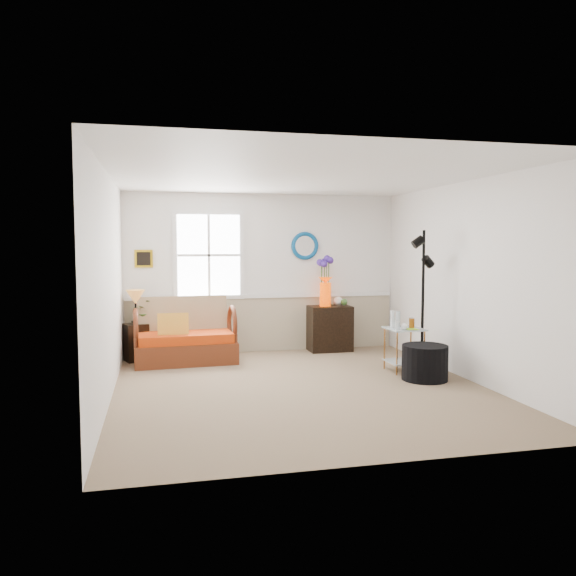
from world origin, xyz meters
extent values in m
cube|color=#826B4F|center=(0.00, 0.00, 0.00)|extent=(4.50, 5.00, 0.01)
cube|color=white|center=(0.00, 0.00, 2.60)|extent=(4.50, 5.00, 0.01)
cube|color=white|center=(0.00, 2.50, 1.30)|extent=(4.50, 0.01, 2.60)
cube|color=white|center=(0.00, -2.50, 1.30)|extent=(4.50, 0.01, 2.60)
cube|color=white|center=(-2.25, 0.00, 1.30)|extent=(0.01, 5.00, 2.60)
cube|color=white|center=(2.25, 0.00, 1.30)|extent=(0.01, 5.00, 2.60)
cube|color=tan|center=(0.00, 2.48, 0.45)|extent=(4.46, 0.02, 0.90)
cube|color=white|center=(0.00, 2.47, 0.92)|extent=(4.46, 0.04, 0.06)
cube|color=#BD9517|center=(-1.92, 2.48, 1.55)|extent=(0.28, 0.03, 0.28)
torus|color=#035A9E|center=(0.70, 2.48, 1.75)|extent=(0.47, 0.07, 0.47)
imported|color=#3F6C2E|center=(-1.94, 2.21, 0.71)|extent=(0.47, 0.48, 0.28)
cylinder|color=black|center=(1.69, 0.03, 0.23)|extent=(0.75, 0.75, 0.46)
camera|label=1|loc=(-1.69, -6.63, 1.77)|focal=35.00mm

